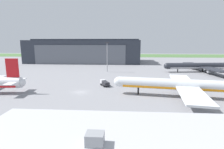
{
  "coord_description": "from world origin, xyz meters",
  "views": [
    {
      "loc": [
        15.18,
        -60.24,
        17.54
      ],
      "look_at": [
        10.0,
        18.88,
        3.08
      ],
      "focal_mm": 28.58,
      "sensor_mm": 36.0,
      "label": 1
    }
  ],
  "objects_px": {
    "maintenance_hangar": "(85,51)",
    "airliner_far_left": "(202,66)",
    "stair_truck": "(105,83)",
    "airliner_near_left": "(184,85)",
    "apron_light_mast": "(107,54)"
  },
  "relations": [
    {
      "from": "maintenance_hangar",
      "to": "airliner_far_left",
      "type": "xyz_separation_m",
      "value": [
        81.43,
        -51.2,
        -6.18
      ]
    },
    {
      "from": "airliner_near_left",
      "to": "airliner_far_left",
      "type": "xyz_separation_m",
      "value": [
        27.19,
        51.62,
        -0.48
      ]
    },
    {
      "from": "airliner_near_left",
      "to": "stair_truck",
      "type": "xyz_separation_m",
      "value": [
        -26.99,
        13.25,
        -2.77
      ]
    },
    {
      "from": "maintenance_hangar",
      "to": "airliner_far_left",
      "type": "bearing_deg",
      "value": -32.16
    },
    {
      "from": "stair_truck",
      "to": "apron_light_mast",
      "type": "distance_m",
      "value": 35.54
    },
    {
      "from": "maintenance_hangar",
      "to": "stair_truck",
      "type": "relative_size",
      "value": 17.19
    },
    {
      "from": "maintenance_hangar",
      "to": "airliner_near_left",
      "type": "distance_m",
      "value": 116.39
    },
    {
      "from": "maintenance_hangar",
      "to": "stair_truck",
      "type": "xyz_separation_m",
      "value": [
        27.25,
        -89.57,
        -8.47
      ]
    },
    {
      "from": "stair_truck",
      "to": "apron_light_mast",
      "type": "bearing_deg",
      "value": 93.61
    },
    {
      "from": "stair_truck",
      "to": "airliner_near_left",
      "type": "bearing_deg",
      "value": -26.15
    },
    {
      "from": "maintenance_hangar",
      "to": "apron_light_mast",
      "type": "height_order",
      "value": "maintenance_hangar"
    },
    {
      "from": "airliner_far_left",
      "to": "stair_truck",
      "type": "distance_m",
      "value": 66.43
    },
    {
      "from": "stair_truck",
      "to": "airliner_far_left",
      "type": "bearing_deg",
      "value": 35.31
    },
    {
      "from": "airliner_far_left",
      "to": "apron_light_mast",
      "type": "bearing_deg",
      "value": -175.82
    },
    {
      "from": "airliner_far_left",
      "to": "apron_light_mast",
      "type": "distance_m",
      "value": 56.91
    }
  ]
}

